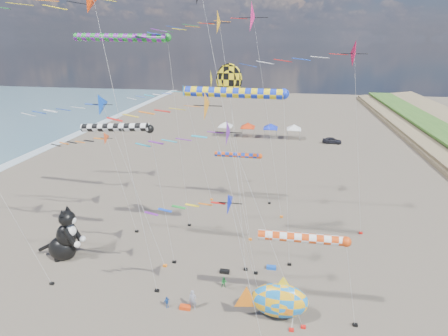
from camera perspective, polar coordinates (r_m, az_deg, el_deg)
delta_kite_2 at (r=22.22m, az=1.93°, el=5.43°), size 10.44×1.88×16.11m
delta_kite_3 at (r=39.06m, az=-20.31°, el=3.75°), size 8.65×1.53×11.47m
delta_kite_4 at (r=38.86m, az=5.43°, el=23.12°), size 13.81×3.29×24.33m
delta_kite_6 at (r=22.28m, az=-0.26°, el=-7.94°), size 7.71×1.77×11.22m
delta_kite_7 at (r=33.49m, az=-1.04°, el=22.31°), size 10.59×2.31×23.16m
delta_kite_8 at (r=31.43m, az=-20.15°, el=8.98°), size 11.66×2.04×16.38m
delta_kite_9 at (r=44.58m, az=-8.04°, el=11.78°), size 10.51×1.81×15.38m
delta_kite_10 at (r=36.67m, az=18.27°, el=17.08°), size 13.89×2.75×20.71m
delta_kite_11 at (r=24.15m, az=-1.98°, el=9.61°), size 10.32×2.22×17.45m
windsock_0 at (r=31.70m, az=-16.75°, el=6.21°), size 8.04×0.75×13.72m
windsock_1 at (r=29.59m, az=2.40°, el=12.05°), size 9.96×0.88×16.79m
windsock_2 at (r=25.92m, az=13.35°, el=-11.17°), size 7.81×0.74×7.64m
windsock_3 at (r=44.77m, az=2.62°, el=2.07°), size 7.48×0.67×6.92m
windsock_4 at (r=38.33m, az=-16.06°, el=19.67°), size 11.61×0.81×21.07m
angelfish_kite at (r=30.11m, az=0.44°, el=13.97°), size 3.74×3.02×18.67m
cat_inflatable at (r=37.95m, az=-24.84°, el=-9.62°), size 4.22×2.24×5.59m
fish_inflatable at (r=28.74m, az=8.93°, el=-20.57°), size 5.90×2.41×4.07m
person_adult at (r=30.03m, az=-5.14°, el=-20.67°), size 0.66×0.46×1.74m
child_green at (r=32.14m, az=-0.00°, el=-18.18°), size 0.56×0.46×1.04m
child_blue at (r=30.65m, az=-9.31°, el=-20.79°), size 0.60×0.59×1.02m
kite_bag_0 at (r=30.55m, az=-6.35°, el=-21.67°), size 0.90×0.44×0.30m
kite_bag_1 at (r=34.76m, az=7.72°, el=-15.79°), size 0.90×0.44×0.30m
kite_bag_2 at (r=33.98m, az=0.11°, el=-16.53°), size 0.90×0.44×0.30m
tent_row at (r=77.30m, az=5.79°, el=7.20°), size 19.20×4.20×3.80m
parked_car at (r=76.48m, az=17.22°, el=4.32°), size 3.93×1.71×1.32m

